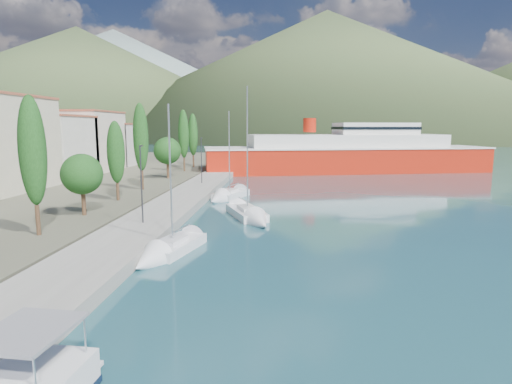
{
  "coord_description": "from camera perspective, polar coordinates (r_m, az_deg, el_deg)",
  "views": [
    {
      "loc": [
        2.08,
        -17.05,
        8.24
      ],
      "look_at": [
        0.0,
        14.0,
        3.5
      ],
      "focal_mm": 30.0,
      "sensor_mm": 36.0,
      "label": 1
    }
  ],
  "objects": [
    {
      "name": "hills_far",
      "position": [
        653.93,
        16.39,
        14.38
      ],
      "size": [
        1480.0,
        900.0,
        180.0
      ],
      "color": "gray",
      "rests_on": "ground"
    },
    {
      "name": "quay",
      "position": [
        45.14,
        -10.44,
        -1.49
      ],
      "size": [
        5.0,
        88.0,
        0.8
      ],
      "primitive_type": "cube",
      "color": "gray",
      "rests_on": "ground"
    },
    {
      "name": "ground",
      "position": [
        137.31,
        2.98,
        5.2
      ],
      "size": [
        1400.0,
        1400.0,
        0.0
      ],
      "primitive_type": "plane",
      "color": "#204D57"
    },
    {
      "name": "sailboat_near",
      "position": [
        27.94,
        -12.51,
        -8.08
      ],
      "size": [
        3.94,
        7.65,
        10.55
      ],
      "color": "silver",
      "rests_on": "ground"
    },
    {
      "name": "tree_row",
      "position": [
        53.41,
        -15.09,
        5.66
      ],
      "size": [
        3.99,
        63.77,
        10.47
      ],
      "color": "#47301E",
      "rests_on": "land_strip"
    },
    {
      "name": "ferry",
      "position": [
        81.32,
        12.14,
        4.88
      ],
      "size": [
        53.3,
        21.36,
        10.36
      ],
      "color": "red",
      "rests_on": "ground"
    },
    {
      "name": "town_buildings",
      "position": [
        63.87,
        -28.54,
        5.21
      ],
      "size": [
        9.2,
        69.2,
        11.3
      ],
      "color": "beige",
      "rests_on": "land_strip"
    },
    {
      "name": "lamp_posts",
      "position": [
        34.18,
        -15.12,
        1.37
      ],
      "size": [
        0.15,
        49.3,
        6.06
      ],
      "color": "#2D2D33",
      "rests_on": "quay"
    },
    {
      "name": "hills_near",
      "position": [
        403.28,
        18.15,
        14.06
      ],
      "size": [
        1010.0,
        520.0,
        115.0
      ],
      "color": "#445730",
      "rests_on": "ground"
    },
    {
      "name": "sailboat_far",
      "position": [
        48.85,
        -4.31,
        -0.71
      ],
      "size": [
        4.77,
        7.83,
        10.98
      ],
      "color": "silver",
      "rests_on": "ground"
    },
    {
      "name": "sailboat_mid",
      "position": [
        37.76,
        -0.39,
        -3.46
      ],
      "size": [
        5.41,
        9.08,
        12.73
      ],
      "color": "silver",
      "rests_on": "ground"
    }
  ]
}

